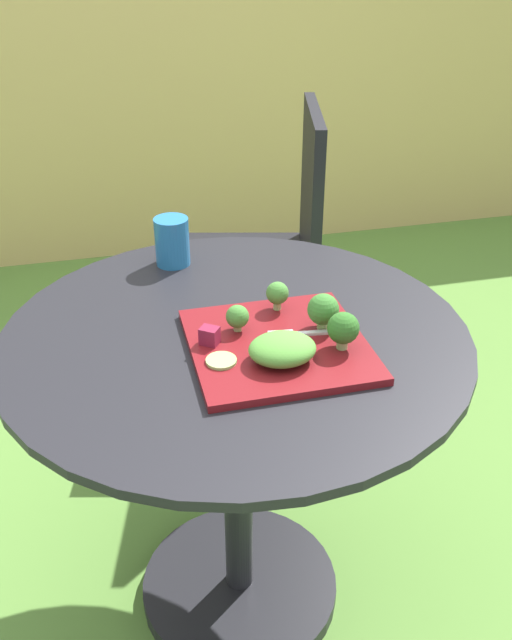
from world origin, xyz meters
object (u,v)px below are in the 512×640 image
salad_plate (278,345)px  fork (303,334)px  patio_chair (272,238)px  drinking_glass (172,244)px

salad_plate → fork: (0.05, 0.01, 0.01)m
patio_chair → drinking_glass: patio_chair is taller
salad_plate → drinking_glass: size_ratio=2.91×
salad_plate → fork: size_ratio=1.92×
fork → salad_plate: bearing=-166.8°
patio_chair → salad_plate: size_ratio=3.02×
patio_chair → salad_plate: 0.90m
drinking_glass → fork: size_ratio=0.66×
salad_plate → fork: fork is taller
patio_chair → drinking_glass: size_ratio=8.79×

